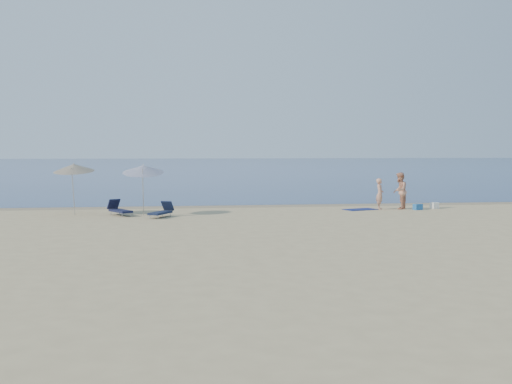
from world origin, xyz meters
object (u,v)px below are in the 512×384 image
person_right (400,191)px  blue_cooler (418,207)px  umbrella_near (143,169)px  person_left (380,194)px

person_right → blue_cooler: bearing=91.2°
blue_cooler → umbrella_near: bearing=164.4°
person_right → umbrella_near: size_ratio=0.74×
blue_cooler → umbrella_near: umbrella_near is taller
person_left → umbrella_near: 12.04m
person_left → umbrella_near: bearing=115.8°
person_right → umbrella_near: bearing=-52.4°
blue_cooler → person_left: bearing=145.2°
blue_cooler → umbrella_near: size_ratio=0.17×
person_right → umbrella_near: 13.05m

